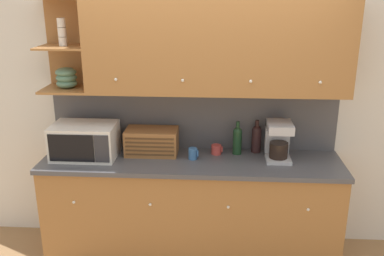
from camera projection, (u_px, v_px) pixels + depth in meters
The scene contains 12 objects.
ground_plane at pixel (193, 233), 4.36m from camera, with size 24.00×24.00×0.00m, color #9E754C.
wall_back at pixel (194, 110), 3.97m from camera, with size 5.02×0.06×2.60m.
counter_unit at pixel (191, 207), 3.92m from camera, with size 2.64×0.63×0.94m.
backsplash_panel at pixel (193, 118), 3.96m from camera, with size 2.62×0.01×0.59m.
upper_cabinets at pixel (212, 47), 3.56m from camera, with size 2.62×0.40×0.79m.
microwave at pixel (85, 141), 3.79m from camera, with size 0.56×0.38×0.30m.
bread_box at pixel (152, 141), 3.88m from camera, with size 0.47×0.28×0.23m.
mug_blue_second at pixel (193, 154), 3.77m from camera, with size 0.09×0.08×0.10m.
mug at pixel (217, 150), 3.89m from camera, with size 0.10×0.09×0.09m.
wine_bottle at pixel (237, 139), 3.86m from camera, with size 0.08×0.08×0.31m.
second_wine_bottle at pixel (256, 137), 3.91m from camera, with size 0.09×0.09×0.31m.
coffee_maker at pixel (278, 140), 3.74m from camera, with size 0.22×0.27×0.34m.
Camera 1 is at (0.23, -3.79, 2.40)m, focal length 40.00 mm.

